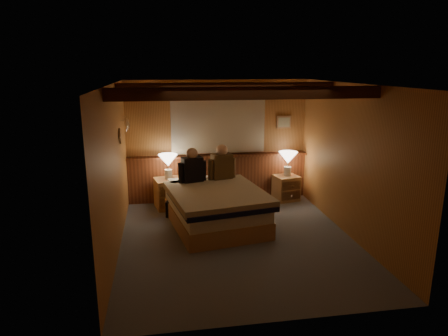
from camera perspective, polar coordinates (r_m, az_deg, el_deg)
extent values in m
plane|color=#575C67|center=(6.37, 1.95, -10.24)|extent=(4.20, 4.20, 0.00)
plane|color=#DA9E51|center=(5.80, 2.15, 11.89)|extent=(4.20, 4.20, 0.00)
plane|color=#BE8344|center=(7.99, -0.89, 3.89)|extent=(3.60, 0.00, 3.60)
plane|color=#BE8344|center=(5.90, -15.38, -0.39)|extent=(0.00, 4.20, 4.20)
plane|color=#BE8344|center=(6.55, 17.67, 0.90)|extent=(0.00, 4.20, 4.20)
plane|color=#BE8344|center=(4.02, 7.92, -6.85)|extent=(3.60, 0.00, 3.60)
cube|color=brown|center=(8.10, -0.81, -1.41)|extent=(3.60, 0.12, 0.90)
cube|color=brown|center=(7.93, -0.76, 1.75)|extent=(3.60, 0.22, 0.04)
cylinder|color=#411D10|center=(7.80, -0.83, 9.94)|extent=(2.10, 0.05, 0.05)
sphere|color=#411D10|center=(7.72, -8.67, 9.73)|extent=(0.08, 0.08, 0.08)
sphere|color=#411D10|center=(8.03, 6.72, 9.96)|extent=(0.08, 0.08, 0.08)
cube|color=white|center=(7.88, -0.82, 5.95)|extent=(1.85, 0.08, 1.05)
cube|color=#411D10|center=(5.22, 3.46, 10.62)|extent=(3.60, 0.15, 0.16)
cube|color=#411D10|center=(6.68, 0.60, 11.44)|extent=(3.60, 0.15, 0.16)
cylinder|color=silver|center=(7.36, -13.95, 6.91)|extent=(0.03, 0.55, 0.03)
torus|color=silver|center=(7.22, -13.75, 5.83)|extent=(0.01, 0.21, 0.21)
torus|color=silver|center=(7.45, -13.62, 6.08)|extent=(0.01, 0.21, 0.21)
cube|color=tan|center=(8.22, 8.53, 6.50)|extent=(0.30, 0.03, 0.25)
cube|color=beige|center=(8.21, 8.56, 6.48)|extent=(0.24, 0.01, 0.19)
cube|color=tan|center=(6.88, -1.29, -7.04)|extent=(1.69, 2.06, 0.28)
cube|color=white|center=(6.80, -1.30, -5.08)|extent=(1.64, 2.02, 0.22)
cube|color=black|center=(6.55, -0.69, -4.56)|extent=(1.68, 1.71, 0.07)
cube|color=tan|center=(6.63, -1.02, -3.72)|extent=(1.75, 1.90, 0.11)
cube|color=white|center=(7.31, -5.68, -2.22)|extent=(0.60, 0.41, 0.15)
cube|color=white|center=(7.50, -0.46, -1.73)|extent=(0.60, 0.41, 0.15)
cube|color=tan|center=(7.74, -7.82, -3.58)|extent=(0.60, 0.56, 0.57)
cube|color=brown|center=(7.50, -7.45, -3.24)|extent=(0.46, 0.12, 0.20)
cube|color=brown|center=(7.57, -7.39, -4.89)|extent=(0.46, 0.12, 0.20)
cylinder|color=silver|center=(7.50, -7.45, -3.24)|extent=(0.04, 0.04, 0.03)
cylinder|color=silver|center=(7.57, -7.39, -4.89)|extent=(0.04, 0.04, 0.03)
cube|color=tan|center=(8.21, 8.86, -2.81)|extent=(0.53, 0.50, 0.50)
cube|color=brown|center=(8.02, 9.59, -2.50)|extent=(0.41, 0.11, 0.18)
cube|color=brown|center=(8.08, 9.53, -3.87)|extent=(0.41, 0.11, 0.18)
cylinder|color=silver|center=(8.02, 9.59, -2.50)|extent=(0.04, 0.04, 0.03)
cylinder|color=silver|center=(8.08, 9.53, -3.87)|extent=(0.04, 0.04, 0.03)
cylinder|color=silver|center=(7.65, -7.93, -0.87)|extent=(0.14, 0.14, 0.18)
cylinder|color=silver|center=(7.62, -7.96, 0.01)|extent=(0.02, 0.02, 0.10)
cone|color=#FFE7C6|center=(7.58, -8.00, 1.12)|extent=(0.36, 0.36, 0.22)
cylinder|color=silver|center=(8.13, 9.06, -0.46)|extent=(0.15, 0.15, 0.19)
cylinder|color=silver|center=(8.09, 9.10, 0.40)|extent=(0.03, 0.03, 0.10)
cone|color=#FFE7C6|center=(8.06, 9.14, 1.49)|extent=(0.38, 0.38, 0.23)
cube|color=black|center=(7.11, -4.55, -0.31)|extent=(0.40, 0.30, 0.47)
cylinder|color=black|center=(7.06, -6.11, -0.79)|extent=(0.11, 0.11, 0.38)
cylinder|color=black|center=(7.20, -3.01, -0.43)|extent=(0.11, 0.11, 0.38)
sphere|color=tan|center=(7.05, -4.60, 2.05)|extent=(0.21, 0.21, 0.21)
cube|color=#4F3A1F|center=(7.29, -0.31, 0.15)|extent=(0.41, 0.30, 0.48)
cylinder|color=#4F3A1F|center=(7.22, -1.86, -0.31)|extent=(0.12, 0.12, 0.39)
cylinder|color=#4F3A1F|center=(7.38, 1.21, 0.02)|extent=(0.12, 0.12, 0.39)
sphere|color=tan|center=(7.22, -0.31, 2.53)|extent=(0.21, 0.21, 0.21)
cube|color=black|center=(7.34, -6.25, -5.71)|extent=(0.54, 0.41, 0.29)
cylinder|color=black|center=(7.28, -6.28, -4.50)|extent=(0.15, 0.30, 0.08)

